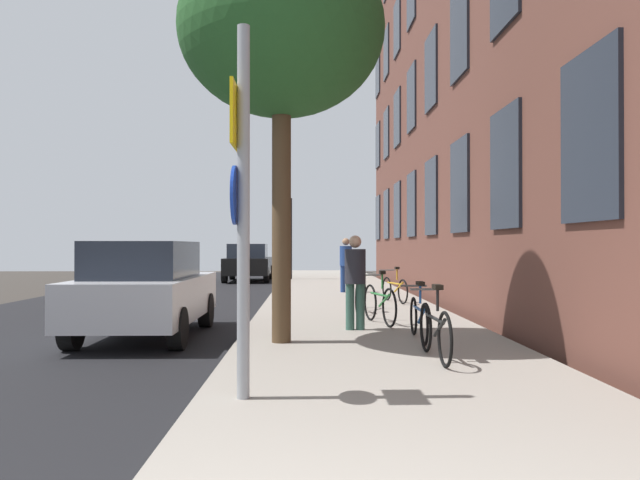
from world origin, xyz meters
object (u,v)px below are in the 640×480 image
bicycle_2 (380,303)px  bicycle_3 (361,295)px  bicycle_4 (395,288)px  sign_post (241,195)px  bicycle_0 (435,330)px  car_0 (146,288)px  tree_near (282,31)px  bicycle_1 (419,317)px  car_1 (248,262)px  pedestrian_1 (346,261)px  traffic_light (288,224)px  pedestrian_0 (355,276)px

bicycle_2 → bicycle_3: (-0.16, 2.18, -0.02)m
bicycle_2 → bicycle_4: size_ratio=1.02×
sign_post → bicycle_0: sign_post is taller
bicycle_3 → car_0: bearing=-141.8°
sign_post → bicycle_2: (1.96, 5.54, -1.54)m
tree_near → bicycle_2: tree_near is taller
bicycle_1 → car_1: (-4.24, 17.65, 0.37)m
car_1 → bicycle_3: bearing=-74.6°
bicycle_1 → car_0: car_0 is taller
pedestrian_1 → car_0: bearing=-114.3°
car_0 → car_1: size_ratio=0.96×
bicycle_1 → bicycle_2: bicycle_2 is taller
tree_near → bicycle_3: (1.56, 4.31, -4.29)m
sign_post → bicycle_0: 3.36m
bicycle_4 → tree_near: bearing=-112.0°
traffic_light → car_0: (-1.91, -16.27, -1.67)m
sign_post → bicycle_1: bearing=56.8°
traffic_light → bicycle_4: (3.03, -11.04, -2.03)m
bicycle_0 → car_0: car_0 is taller
bicycle_3 → car_0: car_0 is taller
bicycle_2 → bicycle_1: bearing=-79.6°
bicycle_0 → pedestrian_0: 2.96m
traffic_light → bicycle_2: traffic_light is taller
car_1 → bicycle_1: bearing=-76.5°
sign_post → traffic_light: sign_post is taller
bicycle_0 → pedestrian_0: (-0.79, 2.80, 0.55)m
bicycle_1 → pedestrian_0: (-0.88, 1.20, 0.57)m
bicycle_2 → pedestrian_1: (-0.13, 7.78, 0.57)m
bicycle_3 → bicycle_1: bearing=-82.9°
tree_near → bicycle_0: 4.95m
sign_post → tree_near: bearing=85.9°
pedestrian_0 → pedestrian_1: (0.38, 8.57, 0.03)m
traffic_light → sign_post: bearing=-89.5°
bicycle_0 → car_1: 19.70m
bicycle_3 → bicycle_0: bearing=-85.7°
car_0 → car_1: 16.55m
tree_near → pedestrian_1: tree_near is taller
bicycle_4 → sign_post: bearing=-106.1°
tree_near → pedestrian_0: (1.21, 1.34, -3.74)m
pedestrian_1 → car_0: (-3.91, -8.66, -0.23)m
tree_near → car_1: tree_near is taller
bicycle_3 → bicycle_4: bicycle_3 is taller
tree_near → bicycle_4: (2.62, 6.47, -4.31)m
pedestrian_0 → traffic_light: bearing=95.7°
tree_near → car_1: size_ratio=1.41×
car_1 → pedestrian_1: bearing=-64.6°
tree_near → bicycle_1: (2.09, 0.14, -4.31)m
bicycle_0 → bicycle_1: bicycle_0 is taller
bicycle_0 → traffic_light: bearing=97.3°
tree_near → bicycle_1: size_ratio=3.54×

